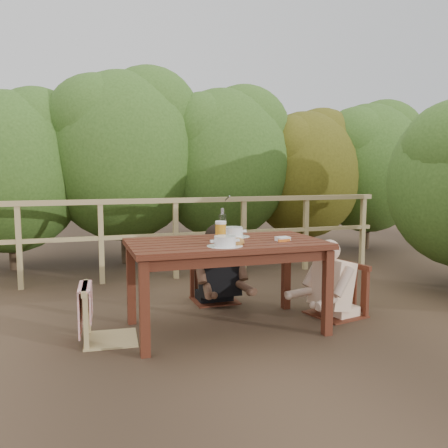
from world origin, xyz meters
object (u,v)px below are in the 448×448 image
object	(u,v)px
chair_right	(337,267)
diner_right	(340,252)
bottle	(222,224)
chair_left	(109,287)
butter_tub	(283,240)
woman	(214,241)
soup_near	(225,242)
soup_far	(233,233)
beer_glass	(221,232)
bread_roll	(237,242)
table	(226,286)
chair_far	(214,259)

from	to	relation	value
chair_right	diner_right	world-z (taller)	diner_right
bottle	chair_left	bearing A→B (deg)	-171.55
chair_left	butter_tub	bearing A→B (deg)	-93.00
chair_right	woman	world-z (taller)	woman
chair_left	diner_right	xyz separation A→B (m)	(2.09, 0.02, 0.16)
soup_near	butter_tub	xyz separation A→B (m)	(0.54, 0.11, -0.02)
diner_right	soup_near	distance (m)	1.27
soup_far	butter_tub	world-z (taller)	soup_far
beer_glass	bottle	world-z (taller)	bottle
chair_right	woman	distance (m)	1.26
soup_far	bread_roll	distance (m)	0.46
diner_right	table	bearing A→B (deg)	79.72
table	soup_far	world-z (taller)	soup_far
chair_far	bread_roll	distance (m)	1.13
butter_tub	diner_right	bearing A→B (deg)	7.51
chair_far	diner_right	size ratio (longest dim) A/B	0.75
chair_left	chair_far	world-z (taller)	chair_far
chair_far	butter_tub	bearing A→B (deg)	-74.22
chair_right	diner_right	distance (m)	0.14
chair_right	soup_near	size ratio (longest dim) A/B	3.21
diner_right	bottle	size ratio (longest dim) A/B	4.27
diner_right	soup_near	bearing A→B (deg)	91.07
table	soup_near	bearing A→B (deg)	-109.70
chair_left	soup_far	distance (m)	1.17
chair_far	soup_far	world-z (taller)	chair_far
chair_right	soup_near	distance (m)	1.27
chair_left	soup_far	bearing A→B (deg)	-75.69
chair_far	soup_far	xyz separation A→B (m)	(-0.02, -0.63, 0.35)
chair_left	beer_glass	bearing A→B (deg)	-85.81
bread_roll	bottle	size ratio (longest dim) A/B	0.44
woman	soup_near	xyz separation A→B (m)	(-0.25, -1.13, 0.17)
chair_right	butter_tub	world-z (taller)	chair_right
bottle	butter_tub	size ratio (longest dim) A/B	2.41
table	chair_far	bearing A→B (deg)	79.51
chair_left	chair_far	size ratio (longest dim) A/B	0.98
chair_right	soup_near	bearing A→B (deg)	-88.59
chair_left	bread_roll	world-z (taller)	chair_left
bread_roll	bottle	world-z (taller)	bottle
table	chair_left	size ratio (longest dim) A/B	1.87
table	bottle	distance (m)	0.54
diner_right	chair_left	bearing A→B (deg)	77.58
chair_far	butter_tub	world-z (taller)	chair_far
table	butter_tub	xyz separation A→B (m)	(0.45, -0.15, 0.40)
table	bread_roll	bearing A→B (deg)	-83.67
table	beer_glass	bearing A→B (deg)	137.75
soup_far	bottle	xyz separation A→B (m)	(-0.11, -0.05, 0.09)
soup_far	beer_glass	xyz separation A→B (m)	(-0.17, -0.20, 0.04)
soup_near	soup_far	bearing A→B (deg)	64.44
chair_left	beer_glass	size ratio (longest dim) A/B	4.80
beer_glass	bread_roll	bearing A→B (deg)	-76.53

